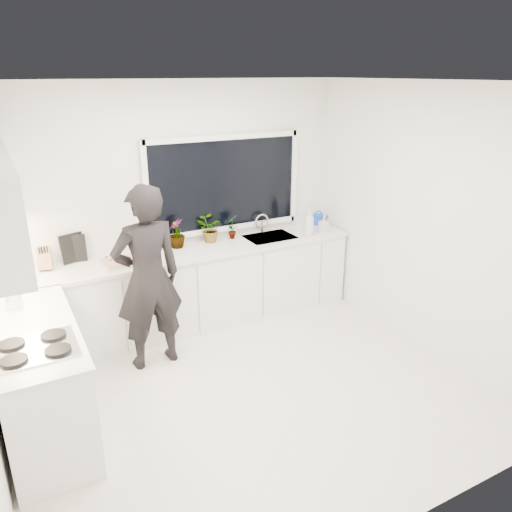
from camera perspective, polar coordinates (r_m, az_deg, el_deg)
floor at (r=4.76m, az=-0.92°, el=-15.33°), size 4.00×3.50×0.02m
wall_back at (r=5.67m, az=-9.24°, el=5.61°), size 4.00×0.02×2.70m
wall_right at (r=5.30m, az=18.71°, el=3.75°), size 0.02×3.50×2.70m
ceiling at (r=3.87m, az=-1.15°, el=19.50°), size 4.00×3.50×0.02m
window at (r=5.81m, az=-3.60°, el=8.21°), size 1.80×0.02×1.00m
base_cabinets_back at (r=5.70m, az=-7.68°, el=-3.96°), size 3.92×0.58×0.88m
base_cabinets_left at (r=4.45m, az=-23.24°, el=-13.05°), size 0.58×1.60×0.88m
countertop_back at (r=5.52m, az=-7.87°, el=0.36°), size 3.94×0.62×0.04m
countertop_left at (r=4.23m, az=-24.10°, el=-7.80°), size 0.62×1.60×0.04m
sink at (r=5.95m, az=1.59°, el=1.76°), size 0.58×0.42×0.14m
faucet at (r=6.07m, az=0.67°, el=3.72°), size 0.03×0.03×0.22m
stovetop at (r=3.90m, az=-23.97°, el=-9.61°), size 0.56×0.48×0.03m
person at (r=4.86m, az=-12.26°, el=-2.51°), size 0.69×0.48×1.84m
pizza_tray at (r=5.31m, az=-14.62°, el=-0.53°), size 0.47×0.36×0.03m
pizza at (r=5.30m, az=-14.63°, el=-0.36°), size 0.43×0.32×0.01m
watering_can at (r=6.46m, az=7.08°, el=4.18°), size 0.17×0.17×0.13m
knife_block at (r=5.33m, az=-23.01°, el=-0.35°), size 0.15×0.12×0.22m
utensil_crock at (r=4.60m, az=-25.97°, el=-4.46°), size 0.17×0.17×0.16m
picture_frame_large at (r=5.45m, az=-19.98°, el=0.81°), size 0.22×0.04×0.28m
picture_frame_small at (r=5.44m, az=-20.24°, el=0.87°), size 0.24×0.10×0.30m
herb_plants at (r=5.70m, az=-6.15°, el=2.95°), size 0.88×0.33×0.33m
soap_bottles at (r=6.04m, az=6.54°, el=3.83°), size 0.33×0.13×0.32m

